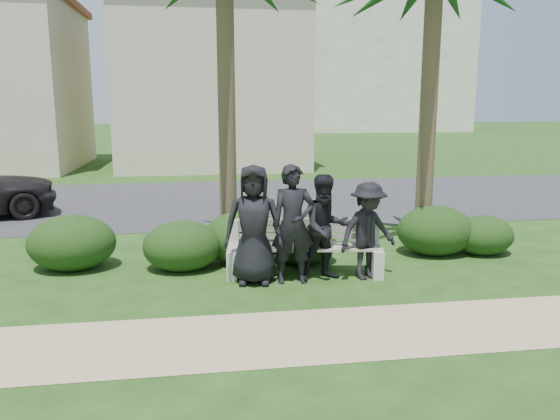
# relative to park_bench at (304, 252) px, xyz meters

# --- Properties ---
(ground) EXTENTS (160.00, 160.00, 0.00)m
(ground) POSITION_rel_park_bench_xyz_m (0.07, -0.56, -0.40)
(ground) COLOR #203F12
(ground) RESTS_ON ground
(footpath) EXTENTS (30.00, 1.60, 0.01)m
(footpath) POSITION_rel_park_bench_xyz_m (0.07, -2.36, -0.40)
(footpath) COLOR tan
(footpath) RESTS_ON ground
(asphalt_street) EXTENTS (160.00, 8.00, 0.01)m
(asphalt_street) POSITION_rel_park_bench_xyz_m (0.07, 7.44, -0.40)
(asphalt_street) COLOR #2D2D30
(asphalt_street) RESTS_ON ground
(stucco_bldg_right) EXTENTS (8.40, 8.40, 7.30)m
(stucco_bldg_right) POSITION_rel_park_bench_xyz_m (-0.93, 17.44, 3.27)
(stucco_bldg_right) COLOR beige
(stucco_bldg_right) RESTS_ON ground
(hotel_tower) EXTENTS (26.00, 18.00, 37.30)m
(hotel_tower) POSITION_rel_park_bench_xyz_m (14.07, 54.44, 13.01)
(hotel_tower) COLOR beige
(hotel_tower) RESTS_ON ground
(park_bench) EXTENTS (2.58, 0.92, 0.88)m
(park_bench) POSITION_rel_park_bench_xyz_m (0.00, 0.00, 0.00)
(park_bench) COLOR #A29688
(park_bench) RESTS_ON ground
(man_a) EXTENTS (0.99, 0.72, 1.87)m
(man_a) POSITION_rel_park_bench_xyz_m (-0.85, -0.28, 0.54)
(man_a) COLOR black
(man_a) RESTS_ON ground
(man_b) EXTENTS (0.69, 0.47, 1.86)m
(man_b) POSITION_rel_park_bench_xyz_m (-0.24, -0.33, 0.54)
(man_b) COLOR black
(man_b) RESTS_ON ground
(man_c) EXTENTS (0.93, 0.79, 1.69)m
(man_c) POSITION_rel_park_bench_xyz_m (0.29, -0.28, 0.45)
(man_c) COLOR black
(man_c) RESTS_ON ground
(man_d) EXTENTS (1.14, 0.87, 1.56)m
(man_d) POSITION_rel_park_bench_xyz_m (0.96, -0.32, 0.39)
(man_d) COLOR black
(man_d) RESTS_ON ground
(hedge_a) EXTENTS (1.46, 1.21, 0.95)m
(hedge_a) POSITION_rel_park_bench_xyz_m (-3.83, 0.96, 0.08)
(hedge_a) COLOR black
(hedge_a) RESTS_ON ground
(hedge_b) EXTENTS (1.33, 1.10, 0.86)m
(hedge_b) POSITION_rel_park_bench_xyz_m (-1.98, 0.63, 0.04)
(hedge_b) COLOR black
(hedge_b) RESTS_ON ground
(hedge_c) EXTENTS (1.44, 1.19, 0.94)m
(hedge_c) POSITION_rel_park_bench_xyz_m (-0.91, 0.94, 0.08)
(hedge_c) COLOR black
(hedge_c) RESTS_ON ground
(hedge_d) EXTENTS (1.16, 0.96, 0.76)m
(hedge_d) POSITION_rel_park_bench_xyz_m (0.13, 0.69, -0.02)
(hedge_d) COLOR black
(hedge_d) RESTS_ON ground
(hedge_e) EXTENTS (1.44, 1.19, 0.94)m
(hedge_e) POSITION_rel_park_bench_xyz_m (2.69, 0.92, 0.08)
(hedge_e) COLOR black
(hedge_e) RESTS_ON ground
(hedge_f) EXTENTS (1.15, 0.95, 0.75)m
(hedge_f) POSITION_rel_park_bench_xyz_m (3.57, 0.78, -0.02)
(hedge_f) COLOR black
(hedge_f) RESTS_ON ground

